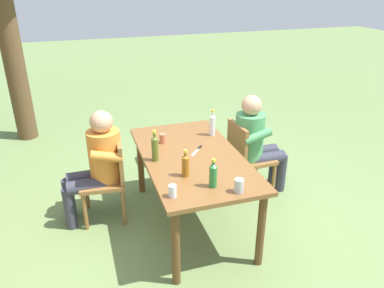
# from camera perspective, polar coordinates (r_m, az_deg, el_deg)

# --- Properties ---
(ground_plane) EXTENTS (24.00, 24.00, 0.00)m
(ground_plane) POSITION_cam_1_polar(r_m,az_deg,el_deg) (4.01, 0.00, -11.63)
(ground_plane) COLOR #6B844C
(dining_table) EXTENTS (1.68, 0.91, 0.77)m
(dining_table) POSITION_cam_1_polar(r_m,az_deg,el_deg) (3.65, 0.00, -3.04)
(dining_table) COLOR brown
(dining_table) RESTS_ON ground_plane
(chair_near_right) EXTENTS (0.47, 0.47, 0.87)m
(chair_near_right) POSITION_cam_1_polar(r_m,az_deg,el_deg) (4.30, 8.13, -1.61)
(chair_near_right) COLOR olive
(chair_near_right) RESTS_ON ground_plane
(chair_far_right) EXTENTS (0.48, 0.48, 0.87)m
(chair_far_right) POSITION_cam_1_polar(r_m,az_deg,el_deg) (3.94, -12.25, -4.58)
(chair_far_right) COLOR olive
(chair_far_right) RESTS_ON ground_plane
(person_in_white_shirt) EXTENTS (0.47, 0.61, 1.18)m
(person_in_white_shirt) POSITION_cam_1_polar(r_m,az_deg,el_deg) (4.28, 9.55, 0.63)
(person_in_white_shirt) COLOR #4C935B
(person_in_white_shirt) RESTS_ON ground_plane
(person_in_plaid_shirt) EXTENTS (0.47, 0.61, 1.18)m
(person_in_plaid_shirt) POSITION_cam_1_polar(r_m,az_deg,el_deg) (3.87, -14.08, -2.57)
(person_in_plaid_shirt) COLOR orange
(person_in_plaid_shirt) RESTS_ON ground_plane
(bottle_clear) EXTENTS (0.06, 0.06, 0.29)m
(bottle_clear) POSITION_cam_1_polar(r_m,az_deg,el_deg) (4.01, 3.10, 2.99)
(bottle_clear) COLOR white
(bottle_clear) RESTS_ON dining_table
(bottle_olive) EXTENTS (0.06, 0.06, 0.30)m
(bottle_olive) POSITION_cam_1_polar(r_m,az_deg,el_deg) (3.48, -5.61, -0.55)
(bottle_olive) COLOR #566623
(bottle_olive) RESTS_ON dining_table
(bottle_green) EXTENTS (0.06, 0.06, 0.25)m
(bottle_green) POSITION_cam_1_polar(r_m,az_deg,el_deg) (3.06, 3.20, -4.67)
(bottle_green) COLOR #287A38
(bottle_green) RESTS_ON dining_table
(bottle_amber) EXTENTS (0.06, 0.06, 0.25)m
(bottle_amber) POSITION_cam_1_polar(r_m,az_deg,el_deg) (3.21, -0.99, -3.17)
(bottle_amber) COLOR #996019
(bottle_amber) RESTS_ON dining_table
(cup_glass) EXTENTS (0.06, 0.06, 0.10)m
(cup_glass) POSITION_cam_1_polar(r_m,az_deg,el_deg) (2.96, -2.95, -7.10)
(cup_glass) COLOR silver
(cup_glass) RESTS_ON dining_table
(cup_terracotta) EXTENTS (0.06, 0.06, 0.10)m
(cup_terracotta) POSITION_cam_1_polar(r_m,az_deg,el_deg) (3.86, -4.45, 0.83)
(cup_terracotta) COLOR #BC6B47
(cup_terracotta) RESTS_ON dining_table
(cup_steel) EXTENTS (0.08, 0.08, 0.12)m
(cup_steel) POSITION_cam_1_polar(r_m,az_deg,el_deg) (3.03, 7.10, -6.27)
(cup_steel) COLOR #B2B7BC
(cup_steel) RESTS_ON dining_table
(table_knife) EXTENTS (0.20, 0.17, 0.01)m
(table_knife) POSITION_cam_1_polar(r_m,az_deg,el_deg) (3.71, 0.81, -0.91)
(table_knife) COLOR silver
(table_knife) RESTS_ON dining_table
(backpack_by_near_side) EXTENTS (0.30, 0.23, 0.48)m
(backpack_by_near_side) POSITION_cam_1_polar(r_m,az_deg,el_deg) (5.06, -4.58, -0.47)
(backpack_by_near_side) COLOR #47663D
(backpack_by_near_side) RESTS_ON ground_plane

